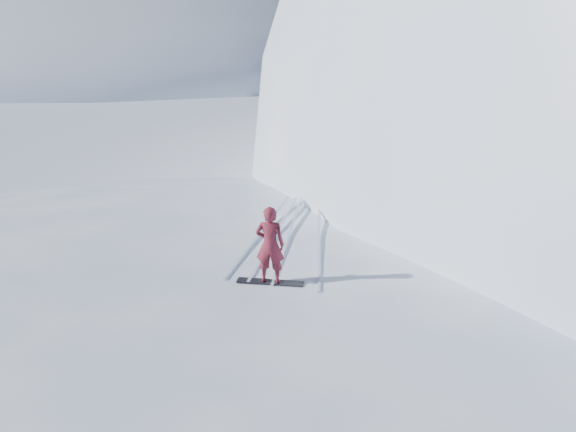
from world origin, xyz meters
name	(u,v)px	position (x,y,z in m)	size (l,w,h in m)	color
near_ridge	(294,381)	(1.00, 3.00, 0.00)	(36.00, 28.00, 4.80)	white
far_ridge_c	(288,45)	(-40.00, 110.00, 0.00)	(140.00, 90.00, 36.00)	white
wind_bumps	(211,388)	(-0.56, 2.12, 0.00)	(16.00, 14.40, 1.00)	white
snowboard	(270,282)	(0.60, 2.66, 2.41)	(1.36, 0.25, 0.02)	black
snowboarder	(270,245)	(0.60, 2.66, 3.21)	(0.58, 0.38, 1.58)	maroon
board_tracks	(286,233)	(-0.11, 5.43, 2.42)	(2.91, 5.95, 0.04)	silver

